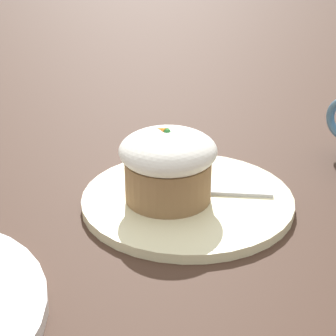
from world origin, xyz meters
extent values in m
plane|color=#3D281E|center=(0.00, 0.00, 0.00)|extent=(4.00, 4.00, 0.00)
cylinder|color=beige|center=(0.00, 0.00, 0.01)|extent=(0.24, 0.24, 0.01)
cylinder|color=olive|center=(0.01, 0.02, 0.03)|extent=(0.09, 0.09, 0.05)
ellipsoid|color=white|center=(0.01, 0.02, 0.07)|extent=(0.11, 0.11, 0.04)
cone|color=orange|center=(0.02, 0.02, 0.09)|extent=(0.02, 0.01, 0.01)
sphere|color=green|center=(0.01, 0.02, 0.09)|extent=(0.01, 0.01, 0.01)
cube|color=silver|center=(-0.03, -0.04, 0.01)|extent=(0.07, 0.07, 0.00)
ellipsoid|color=silver|center=(0.01, 0.00, 0.01)|extent=(0.05, 0.05, 0.01)
camera|label=1|loc=(-0.40, 0.38, 0.30)|focal=60.00mm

